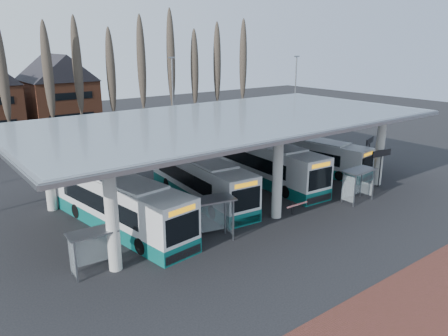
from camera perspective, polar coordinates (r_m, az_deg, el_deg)
ground at (r=29.45m, az=10.23°, el=-7.78°), size 140.00×140.00×0.00m
station_canopy at (r=33.38m, az=0.52°, el=5.57°), size 32.00×16.00×6.34m
poplar_row at (r=54.78m, az=-16.22°, el=12.37°), size 45.10×1.10×14.50m
lamp_post_b at (r=51.49m, az=-6.69°, el=8.83°), size 0.80×0.16×10.17m
lamp_post_c at (r=55.61m, az=9.26°, el=9.27°), size 0.80×0.16×10.17m
bus_0 at (r=29.32m, az=-13.49°, el=-4.58°), size 4.36×12.95×3.53m
bus_1 at (r=33.75m, az=-3.14°, el=-1.49°), size 3.73×12.39×3.39m
bus_2 at (r=38.02m, az=5.50°, el=0.61°), size 3.63×12.94×3.55m
bus_3 at (r=42.26m, az=11.59°, el=1.60°), size 3.73×11.11×3.03m
shelter_0 at (r=24.25m, az=-16.84°, el=-9.23°), size 2.61×1.42×2.35m
shelter_1 at (r=26.69m, az=-1.92°, el=-5.45°), size 3.20×2.08×2.74m
shelter_2 at (r=34.72m, az=17.00°, el=-1.25°), size 2.75×1.39×2.54m
info_sign_0 at (r=38.61m, az=19.86°, el=1.48°), size 2.13×0.37×3.18m
info_sign_1 at (r=42.60m, az=18.49°, el=3.08°), size 2.13×0.91×3.32m
barrier at (r=31.17m, az=9.38°, el=-4.84°), size 1.97×0.55×0.98m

